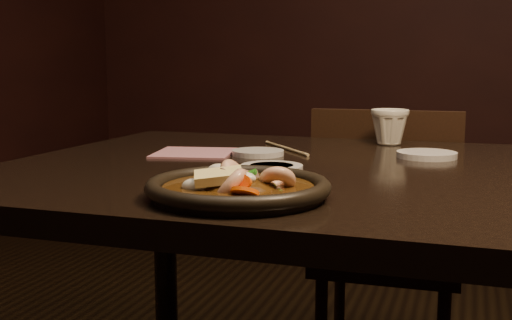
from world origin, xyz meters
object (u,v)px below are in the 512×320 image
(table, at_px, (442,217))
(chair, at_px, (386,246))
(tea_cup, at_px, (390,126))
(plate, at_px, (238,189))

(table, height_order, chair, chair)
(table, xyz_separation_m, tea_cup, (-0.14, 0.36, 0.12))
(plate, bearing_deg, tea_cup, 79.17)
(chair, relative_size, plate, 3.16)
(table, xyz_separation_m, chair, (-0.16, 0.58, -0.23))
(chair, xyz_separation_m, tea_cup, (0.02, -0.22, 0.35))
(table, distance_m, plate, 0.41)
(table, distance_m, tea_cup, 0.40)
(tea_cup, bearing_deg, plate, -100.83)
(plate, relative_size, tea_cup, 2.98)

